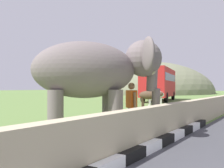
{
  "coord_description": "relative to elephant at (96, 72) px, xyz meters",
  "views": [
    {
      "loc": [
        -2.85,
        0.85,
        1.51
      ],
      "look_at": [
        3.98,
        5.19,
        1.6
      ],
      "focal_mm": 42.4,
      "sensor_mm": 36.0,
      "label": 1
    }
  ],
  "objects": [
    {
      "name": "cow_mid",
      "position": [
        11.99,
        3.72,
        -1.1
      ],
      "size": [
        0.83,
        1.92,
        1.23
      ],
      "color": "#473323",
      "rests_on": "ground_plane"
    },
    {
      "name": "hill_east",
      "position": [
        51.37,
        21.41,
        -1.97
      ],
      "size": [
        36.18,
        28.95,
        14.84
      ],
      "color": "#6D7155",
      "rests_on": "ground_plane"
    },
    {
      "name": "bus_red",
      "position": [
        20.66,
        6.47,
        0.11
      ],
      "size": [
        9.6,
        4.53,
        3.5
      ],
      "color": "#B21E1E",
      "rests_on": "ground_plane"
    },
    {
      "name": "elephant",
      "position": [
        0.0,
        0.0,
        0.0
      ],
      "size": [
        3.84,
        3.83,
        2.99
      ],
      "color": "#685C5C",
      "rests_on": "ground_plane"
    },
    {
      "name": "person_handler",
      "position": [
        1.27,
        -0.52,
        -1.04
      ],
      "size": [
        0.45,
        0.56,
        1.66
      ],
      "color": "navy",
      "rests_on": "ground_plane"
    },
    {
      "name": "barrier_parapet",
      "position": [
        -1.63,
        -1.86,
        -1.47
      ],
      "size": [
        28.0,
        0.36,
        1.0
      ],
      "primitive_type": "cube",
      "color": "tan",
      "rests_on": "ground_plane"
    },
    {
      "name": "cow_near",
      "position": [
        13.26,
        3.82,
        -1.1
      ],
      "size": [
        1.51,
        1.74,
        1.23
      ],
      "color": "beige",
      "rests_on": "ground_plane"
    }
  ]
}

